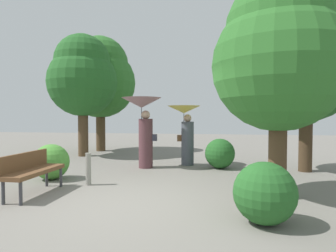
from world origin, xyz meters
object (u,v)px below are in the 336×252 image
(path_marker_post, at_px, (88,169))
(tree_near_left, at_px, (100,77))
(park_bench, at_px, (31,169))
(tree_mid_left, at_px, (83,76))
(person_left, at_px, (143,118))
(tree_near_right, at_px, (307,67))
(tree_mid_right, at_px, (279,54))
(person_right, at_px, (186,124))

(path_marker_post, bearing_deg, tree_near_left, 110.18)
(park_bench, distance_m, tree_mid_left, 6.12)
(person_left, distance_m, tree_near_right, 4.86)
(tree_mid_left, bearing_deg, tree_near_right, -14.06)
(tree_near_left, relative_size, tree_near_right, 1.15)
(tree_mid_right, bearing_deg, tree_near_right, 65.04)
(tree_near_left, distance_m, tree_near_right, 8.38)
(tree_near_right, distance_m, tree_mid_right, 3.16)
(tree_near_right, height_order, path_marker_post, tree_near_right)
(person_right, height_order, tree_near_right, tree_near_right)
(person_right, distance_m, tree_mid_left, 4.74)
(person_left, xyz_separation_m, tree_near_right, (4.65, 0.18, 1.41))
(person_left, xyz_separation_m, tree_mid_right, (3.32, -2.67, 1.23))
(park_bench, height_order, tree_near_left, tree_near_left)
(person_right, bearing_deg, tree_mid_left, 69.70)
(person_left, relative_size, tree_near_right, 0.48)
(tree_near_left, bearing_deg, path_marker_post, -69.82)
(tree_mid_left, bearing_deg, person_right, -18.39)
(person_right, relative_size, tree_near_left, 0.37)
(park_bench, bearing_deg, tree_mid_left, 15.05)
(park_bench, relative_size, tree_mid_left, 0.32)
(person_left, relative_size, person_right, 1.12)
(person_right, xyz_separation_m, tree_near_right, (3.44, -0.52, 1.62))
(park_bench, xyz_separation_m, path_marker_post, (0.78, 0.92, -0.15))
(person_right, relative_size, path_marker_post, 2.60)
(person_right, height_order, path_marker_post, person_right)
(park_bench, distance_m, path_marker_post, 1.21)
(person_left, bearing_deg, tree_mid_left, 52.77)
(tree_mid_right, bearing_deg, tree_mid_left, 142.77)
(path_marker_post, bearing_deg, tree_near_right, 25.24)
(park_bench, relative_size, path_marker_post, 2.07)
(park_bench, xyz_separation_m, tree_near_right, (6.11, 3.43, 2.40))
(person_left, bearing_deg, park_bench, 153.90)
(park_bench, height_order, tree_mid_left, tree_mid_left)
(tree_mid_left, bearing_deg, tree_mid_right, -37.23)
(person_right, height_order, tree_mid_left, tree_mid_left)
(person_left, bearing_deg, path_marker_post, 161.78)
(tree_mid_left, distance_m, path_marker_post, 5.68)
(tree_near_left, xyz_separation_m, path_marker_post, (2.24, -6.09, -2.93))
(person_right, bearing_deg, person_left, 118.37)
(park_bench, xyz_separation_m, tree_mid_left, (-1.48, 5.34, 2.61))
(path_marker_post, bearing_deg, tree_mid_right, -4.90)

